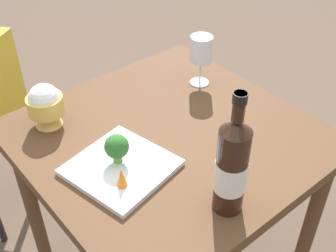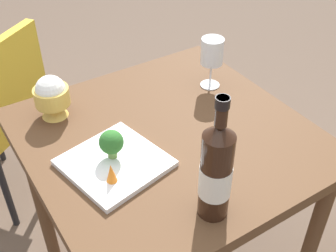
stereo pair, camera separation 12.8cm
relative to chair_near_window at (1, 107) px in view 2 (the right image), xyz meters
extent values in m
cube|color=brown|center=(-0.77, -0.34, 0.21)|extent=(0.82, 0.82, 0.04)
cylinder|color=brown|center=(-1.12, -0.69, -0.17)|extent=(0.05, 0.05, 0.72)
cylinder|color=brown|center=(-0.41, -0.69, -0.17)|extent=(0.05, 0.05, 0.72)
cylinder|color=brown|center=(-0.41, 0.01, -0.17)|extent=(0.05, 0.05, 0.72)
cube|color=gold|center=(-0.06, -0.05, 0.12)|extent=(0.27, 0.35, 0.40)
cylinder|color=black|center=(-0.15, 0.10, -0.31)|extent=(0.03, 0.03, 0.43)
cylinder|color=black|center=(0.05, -0.18, -0.31)|extent=(0.03, 0.03, 0.43)
cylinder|color=black|center=(-1.08, -0.27, 0.35)|extent=(0.07, 0.08, 0.24)
cone|color=black|center=(-1.08, -0.27, 0.48)|extent=(0.07, 0.08, 0.03)
cylinder|color=black|center=(-1.08, -0.27, 0.53)|extent=(0.03, 0.03, 0.07)
cylinder|color=black|center=(-1.08, -0.27, 0.55)|extent=(0.03, 0.03, 0.02)
cylinder|color=silver|center=(-1.08, -0.27, 0.34)|extent=(0.08, 0.08, 0.08)
cylinder|color=white|center=(-0.62, -0.61, 0.23)|extent=(0.07, 0.07, 0.00)
cylinder|color=white|center=(-0.62, -0.61, 0.27)|extent=(0.01, 0.01, 0.08)
cylinder|color=white|center=(-0.62, -0.61, 0.36)|extent=(0.08, 0.08, 0.09)
cone|color=gold|center=(-0.49, -0.09, 0.25)|extent=(0.08, 0.08, 0.04)
cylinder|color=gold|center=(-0.49, -0.09, 0.30)|extent=(0.11, 0.11, 0.05)
sphere|color=white|center=(-0.49, -0.09, 0.32)|extent=(0.09, 0.09, 0.09)
cube|color=white|center=(-0.80, -0.14, 0.24)|extent=(0.30, 0.30, 0.02)
cylinder|color=#729E4C|center=(-0.78, -0.15, 0.26)|extent=(0.03, 0.03, 0.03)
sphere|color=#2D6B28|center=(-0.78, -0.15, 0.30)|extent=(0.07, 0.07, 0.07)
cone|color=orange|center=(-0.87, -0.10, 0.27)|extent=(0.03, 0.03, 0.06)
camera|label=1|loc=(-1.54, 0.31, 1.05)|focal=46.08mm
camera|label=2|loc=(-1.62, 0.21, 1.05)|focal=46.08mm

